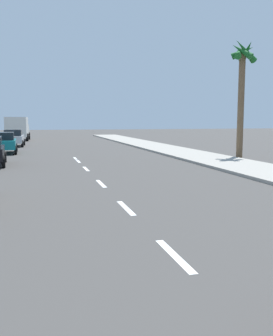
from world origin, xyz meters
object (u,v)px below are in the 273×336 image
Objects in this scene: delivery_truck at (17,128)px; palm_tree_far at (242,74)px; parked_car_teal at (4,142)px; parked_car_silver at (14,137)px.

delivery_truck is 30.07m from palm_tree_far.
delivery_truck reaches higher than parked_car_teal.
palm_tree_far is (15.03, -25.75, 3.89)m from delivery_truck.
delivery_truck is at bearing 92.07° from parked_car_silver.
delivery_truck reaches higher than parked_car_silver.
parked_car_teal is at bearing -88.63° from delivery_truck.
parked_car_silver is 0.64× the size of delivery_truck.
parked_car_silver is at bearing 134.60° from palm_tree_far.
parked_car_silver is (0.28, 7.66, 0.00)m from parked_car_teal.
delivery_truck is at bearing 120.27° from palm_tree_far.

